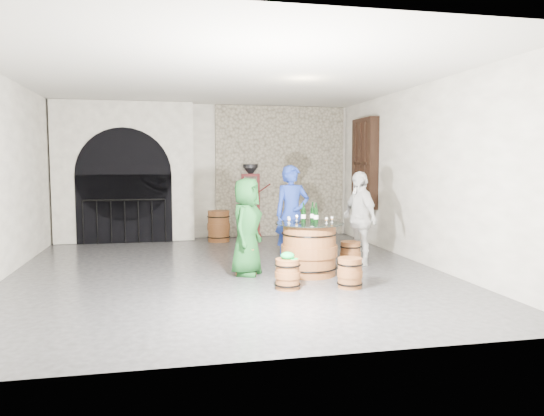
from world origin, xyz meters
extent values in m
plane|color=#2C2C2F|center=(0.00, 0.00, 0.00)|extent=(8.00, 8.00, 0.00)
plane|color=silver|center=(0.00, 4.00, 1.60)|extent=(8.00, 0.00, 8.00)
plane|color=silver|center=(0.00, -4.00, 1.60)|extent=(8.00, 0.00, 8.00)
plane|color=silver|center=(3.50, 0.00, 1.60)|extent=(0.00, 8.00, 8.00)
plane|color=beige|center=(0.00, 0.00, 3.20)|extent=(8.00, 8.00, 0.00)
cube|color=gray|center=(1.80, 3.94, 1.60)|extent=(3.20, 0.12, 3.18)
cube|color=silver|center=(-1.90, 3.75, 1.60)|extent=(3.10, 0.50, 3.18)
cube|color=black|center=(-1.90, 3.48, 0.78)|extent=(2.10, 0.03, 1.55)
cylinder|color=black|center=(-1.90, 3.48, 1.55)|extent=(2.10, 0.03, 2.10)
cylinder|color=black|center=(-1.90, 3.42, 0.98)|extent=(1.79, 0.04, 0.04)
cylinder|color=black|center=(-2.79, 3.42, 0.49)|extent=(0.02, 0.02, 0.98)
cylinder|color=black|center=(-2.50, 3.42, 0.49)|extent=(0.02, 0.02, 0.98)
cylinder|color=black|center=(-2.20, 3.42, 0.49)|extent=(0.02, 0.02, 0.98)
cylinder|color=black|center=(-1.90, 3.42, 0.49)|extent=(0.02, 0.02, 0.98)
cylinder|color=black|center=(-1.60, 3.42, 0.49)|extent=(0.02, 0.02, 0.98)
cylinder|color=black|center=(-1.31, 3.42, 0.49)|extent=(0.02, 0.02, 0.98)
cylinder|color=black|center=(-1.01, 3.42, 0.49)|extent=(0.02, 0.02, 0.98)
cube|color=black|center=(3.39, 2.40, 1.80)|extent=(0.20, 1.10, 2.00)
cube|color=black|center=(3.34, 2.40, 1.80)|extent=(0.06, 0.88, 1.76)
cube|color=black|center=(3.37, 2.40, 1.80)|extent=(0.22, 0.92, 0.06)
cube|color=black|center=(3.37, 2.11, 1.80)|extent=(0.22, 0.06, 1.80)
cube|color=black|center=(3.37, 2.40, 1.80)|extent=(0.22, 0.06, 1.80)
cube|color=black|center=(3.37, 2.69, 1.80)|extent=(0.22, 0.06, 1.80)
cylinder|color=brown|center=(1.26, -0.57, 0.40)|extent=(0.85, 0.85, 0.80)
cylinder|color=brown|center=(1.26, -0.57, 0.40)|extent=(0.91, 0.91, 0.18)
torus|color=black|center=(1.26, -0.57, 0.13)|extent=(0.91, 0.91, 0.02)
torus|color=black|center=(1.26, -0.57, 0.68)|extent=(0.91, 0.91, 0.02)
cylinder|color=brown|center=(1.26, -0.57, 0.81)|extent=(0.87, 0.87, 0.02)
cylinder|color=black|center=(1.26, -0.57, 0.84)|extent=(1.10, 1.10, 0.01)
cylinder|color=brown|center=(0.26, -0.37, 0.21)|extent=(0.34, 0.34, 0.42)
cylinder|color=brown|center=(0.26, -0.37, 0.21)|extent=(0.37, 0.37, 0.09)
torus|color=black|center=(0.26, -0.37, 0.07)|extent=(0.38, 0.38, 0.02)
torus|color=black|center=(0.26, -0.37, 0.35)|extent=(0.38, 0.38, 0.02)
cylinder|color=brown|center=(0.26, -0.37, 0.43)|extent=(0.35, 0.35, 0.02)
cylinder|color=brown|center=(1.24, 0.45, 0.21)|extent=(0.34, 0.34, 0.42)
cylinder|color=brown|center=(1.24, 0.45, 0.21)|extent=(0.37, 0.37, 0.09)
torus|color=black|center=(1.24, 0.45, 0.07)|extent=(0.38, 0.38, 0.02)
torus|color=black|center=(1.24, 0.45, 0.35)|extent=(0.38, 0.38, 0.02)
cylinder|color=brown|center=(1.24, 0.45, 0.43)|extent=(0.35, 0.35, 0.02)
cylinder|color=brown|center=(2.15, -0.07, 0.21)|extent=(0.34, 0.34, 0.42)
cylinder|color=brown|center=(2.15, -0.07, 0.21)|extent=(0.37, 0.37, 0.09)
torus|color=black|center=(2.15, -0.07, 0.07)|extent=(0.38, 0.38, 0.02)
torus|color=black|center=(2.15, -0.07, 0.35)|extent=(0.38, 0.38, 0.02)
cylinder|color=brown|center=(2.15, -0.07, 0.43)|extent=(0.35, 0.35, 0.02)
cylinder|color=brown|center=(1.60, -1.54, 0.21)|extent=(0.34, 0.34, 0.42)
cylinder|color=brown|center=(1.60, -1.54, 0.21)|extent=(0.37, 0.37, 0.09)
torus|color=black|center=(1.60, -1.54, 0.07)|extent=(0.38, 0.38, 0.02)
torus|color=black|center=(1.60, -1.54, 0.35)|extent=(0.38, 0.38, 0.02)
cylinder|color=brown|center=(1.60, -1.54, 0.43)|extent=(0.35, 0.35, 0.02)
cylinder|color=brown|center=(0.70, -1.43, 0.21)|extent=(0.34, 0.34, 0.42)
cylinder|color=brown|center=(0.70, -1.43, 0.21)|extent=(0.37, 0.37, 0.09)
torus|color=black|center=(0.70, -1.43, 0.07)|extent=(0.38, 0.38, 0.02)
torus|color=black|center=(0.70, -1.43, 0.35)|extent=(0.38, 0.38, 0.02)
cylinder|color=brown|center=(0.70, -1.43, 0.43)|extent=(0.35, 0.35, 0.02)
ellipsoid|color=#0D9438|center=(0.70, -1.43, 0.48)|extent=(0.20, 0.20, 0.11)
cylinder|color=#0D9438|center=(0.78, -1.46, 0.44)|extent=(0.13, 0.13, 0.01)
imported|color=#124319|center=(0.27, -0.37, 0.78)|extent=(0.81, 0.91, 1.57)
imported|color=navy|center=(1.24, 0.47, 0.88)|extent=(0.68, 0.48, 1.77)
imported|color=silver|center=(2.35, 0.04, 0.83)|extent=(0.57, 1.03, 1.66)
cylinder|color=black|center=(1.18, -0.52, 0.96)|extent=(0.07, 0.07, 0.22)
cylinder|color=white|center=(1.18, -0.52, 0.95)|extent=(0.08, 0.08, 0.06)
cone|color=black|center=(1.18, -0.52, 1.08)|extent=(0.07, 0.07, 0.05)
cylinder|color=black|center=(1.18, -0.52, 1.14)|extent=(0.03, 0.03, 0.07)
cylinder|color=black|center=(1.35, -0.66, 0.96)|extent=(0.07, 0.07, 0.22)
cylinder|color=white|center=(1.35, -0.66, 0.95)|extent=(0.08, 0.08, 0.06)
cone|color=black|center=(1.35, -0.66, 1.08)|extent=(0.07, 0.07, 0.05)
cylinder|color=black|center=(1.35, -0.66, 1.14)|extent=(0.03, 0.03, 0.07)
cylinder|color=black|center=(1.35, -0.46, 0.96)|extent=(0.07, 0.07, 0.22)
cylinder|color=white|center=(1.35, -0.46, 0.95)|extent=(0.08, 0.08, 0.06)
cone|color=black|center=(1.35, -0.46, 1.08)|extent=(0.07, 0.07, 0.05)
cylinder|color=black|center=(1.35, -0.46, 1.14)|extent=(0.03, 0.03, 0.07)
cylinder|color=brown|center=(0.19, 3.28, 0.35)|extent=(0.49, 0.49, 0.69)
cylinder|color=brown|center=(0.19, 3.28, 0.35)|extent=(0.53, 0.53, 0.15)
torus|color=black|center=(0.19, 3.28, 0.11)|extent=(0.53, 0.53, 0.02)
torus|color=black|center=(0.19, 3.28, 0.58)|extent=(0.53, 0.53, 0.02)
cylinder|color=brown|center=(0.19, 3.28, 0.70)|extent=(0.50, 0.50, 0.02)
cube|color=#4C0F0C|center=(1.01, 3.70, 0.05)|extent=(0.53, 0.45, 0.09)
cube|color=#4C0F0C|center=(1.01, 3.70, 0.96)|extent=(0.47, 0.34, 0.11)
cube|color=#4C0F0C|center=(1.01, 3.70, 1.52)|extent=(0.45, 0.17, 0.07)
cylinder|color=black|center=(1.01, 3.70, 0.56)|extent=(0.05, 0.05, 0.94)
cylinder|color=black|center=(1.01, 3.70, 1.73)|extent=(0.36, 0.36, 0.08)
cone|color=black|center=(1.01, 3.70, 1.62)|extent=(0.36, 0.36, 0.19)
cube|color=#4C0F0C|center=(0.83, 3.72, 0.80)|extent=(0.07, 0.07, 1.50)
cube|color=#4C0F0C|center=(1.20, 3.68, 0.80)|extent=(0.07, 0.07, 1.50)
cylinder|color=#4C0F0C|center=(1.29, 3.63, 1.17)|extent=(0.40, 0.08, 0.29)
cube|color=silver|center=(2.05, 3.86, 1.35)|extent=(0.18, 0.10, 0.22)
camera|label=1|loc=(-1.01, -8.50, 1.81)|focal=34.00mm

